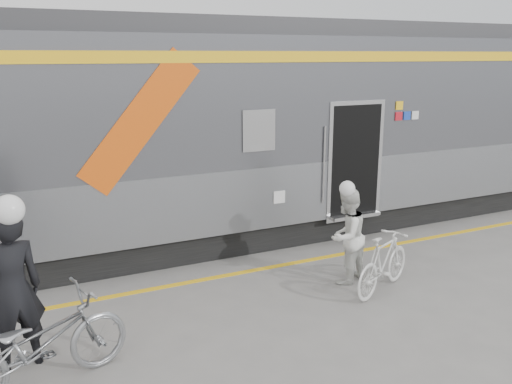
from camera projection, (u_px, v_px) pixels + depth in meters
ground at (286, 337)px, 6.88m from camera, size 90.00×90.00×0.00m
train at (216, 132)px, 10.35m from camera, size 24.00×3.17×4.10m
safety_strip at (222, 276)px, 8.76m from camera, size 24.00×0.12×0.01m
man at (12, 291)px, 6.01m from camera, size 0.78×0.61×1.88m
bicycle_left at (39, 344)px, 5.71m from camera, size 2.08×1.18×1.03m
woman at (346, 236)px, 8.40m from camera, size 0.90×0.82×1.50m
bicycle_right at (383, 263)px, 8.12m from camera, size 1.55×1.02×0.91m
helmet_man at (0, 195)px, 5.74m from camera, size 0.33×0.33×0.33m
helmet_woman at (349, 182)px, 8.19m from camera, size 0.24×0.24×0.24m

